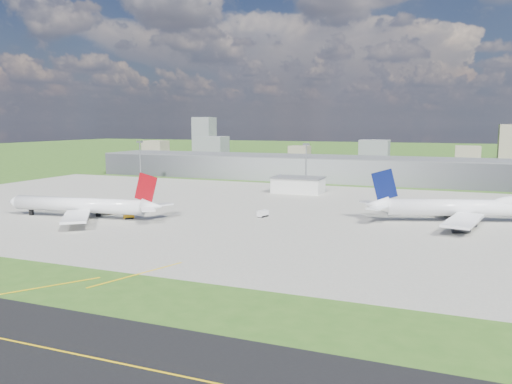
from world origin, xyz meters
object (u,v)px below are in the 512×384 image
(van_white_near, at_px, (263,214))
(airliner_red_twin, at_px, (84,206))
(airliner_blue_quad, at_px, (474,208))
(tug_yellow, at_px, (129,217))

(van_white_near, bearing_deg, airliner_red_twin, 130.01)
(airliner_blue_quad, xyz_separation_m, van_white_near, (-77.58, -18.64, -4.29))
(airliner_red_twin, xyz_separation_m, tug_yellow, (16.95, 4.94, -3.99))
(airliner_blue_quad, relative_size, tug_yellow, 17.06)
(airliner_red_twin, distance_m, van_white_near, 70.01)
(airliner_blue_quad, height_order, van_white_near, airliner_blue_quad)
(tug_yellow, bearing_deg, airliner_blue_quad, -27.28)
(airliner_blue_quad, distance_m, tug_yellow, 131.55)
(airliner_blue_quad, bearing_deg, tug_yellow, -179.62)
(airliner_red_twin, height_order, van_white_near, airliner_red_twin)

